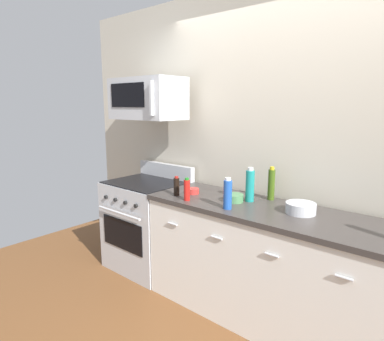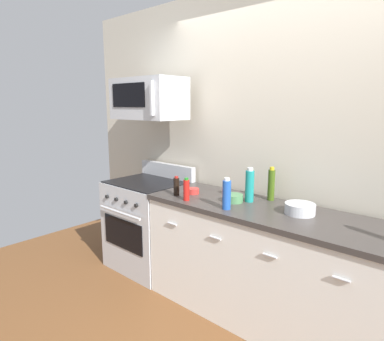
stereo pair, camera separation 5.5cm
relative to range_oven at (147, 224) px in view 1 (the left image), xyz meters
name	(u,v)px [view 1 (the left image)]	position (x,y,z in m)	size (l,w,h in m)	color
ground_plane	(261,316)	(1.36, 0.00, -0.47)	(6.07, 6.07, 0.00)	brown
back_wall	(292,147)	(1.36, 0.41, 0.88)	(5.06, 0.10, 2.70)	beige
counter_unit	(263,264)	(1.36, 0.00, -0.01)	(1.97, 0.66, 0.92)	silver
range_oven	(147,224)	(0.00, 0.00, 0.00)	(0.76, 0.69, 1.07)	#B7BABF
microwave	(147,99)	(0.00, 0.04, 1.28)	(0.74, 0.44, 0.40)	#B7BABF
bottle_sparkling_teal	(250,185)	(1.16, 0.08, 0.58)	(0.07, 0.07, 0.28)	#197F7A
bottle_olive_oil	(271,184)	(1.27, 0.24, 0.58)	(0.06, 0.06, 0.28)	#385114
bottle_soda_blue	(228,194)	(1.14, -0.21, 0.57)	(0.06, 0.06, 0.24)	#1E4CA5
bottle_hot_sauce_red	(187,190)	(0.76, -0.23, 0.54)	(0.05, 0.05, 0.19)	#B21914
bottle_soy_sauce_dark	(177,186)	(0.59, -0.18, 0.53)	(0.05, 0.05, 0.17)	black
bowl_steel_prep	(301,208)	(1.61, 0.05, 0.49)	(0.22, 0.22, 0.08)	#B2B5BA
bowl_green_glaze	(234,198)	(1.07, -0.01, 0.48)	(0.15, 0.15, 0.06)	#477A4C
bowl_red_small	(193,191)	(0.66, -0.04, 0.48)	(0.11, 0.11, 0.05)	#B72D28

